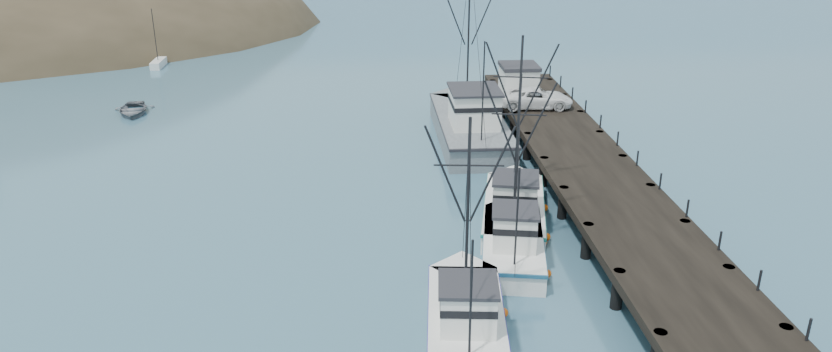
{
  "coord_description": "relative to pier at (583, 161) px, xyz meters",
  "views": [
    {
      "loc": [
        -0.12,
        -28.3,
        18.72
      ],
      "look_at": [
        2.78,
        12.11,
        2.5
      ],
      "focal_mm": 32.0,
      "sensor_mm": 36.0,
      "label": 1
    }
  ],
  "objects": [
    {
      "name": "pier_shed",
      "position": [
        -1.5,
        14.14,
        1.73
      ],
      "size": [
        3.0,
        3.2,
        2.8
      ],
      "color": "silver",
      "rests_on": "pier"
    },
    {
      "name": "trawler_mid",
      "position": [
        -9.92,
        -16.47,
        -0.87
      ],
      "size": [
        4.16,
        10.03,
        10.07
      ],
      "color": "white",
      "rests_on": "ground"
    },
    {
      "name": "work_vessel",
      "position": [
        -6.1,
        9.98,
        -0.46
      ],
      "size": [
        4.98,
        16.58,
        13.79
      ],
      "color": "slate",
      "rests_on": "ground"
    },
    {
      "name": "trawler_far",
      "position": [
        -5.5,
        -4.96,
        -0.87
      ],
      "size": [
        5.25,
        10.85,
        11.1
      ],
      "color": "white",
      "rests_on": "ground"
    },
    {
      "name": "ground",
      "position": [
        -14.0,
        -16.0,
        -1.69
      ],
      "size": [
        400.0,
        400.0,
        0.0
      ],
      "primitive_type": "plane",
      "color": "#325970",
      "rests_on": "ground"
    },
    {
      "name": "motorboat",
      "position": [
        -34.1,
        18.54,
        -1.69
      ],
      "size": [
        4.19,
        5.3,
        0.99
      ],
      "primitive_type": "imported",
      "rotation": [
        0.0,
        0.0,
        0.17
      ],
      "color": "slate",
      "rests_on": "ground"
    },
    {
      "name": "moored_sailboats",
      "position": [
        -46.19,
        42.79,
        -1.36
      ],
      "size": [
        18.32,
        17.28,
        6.35
      ],
      "color": "white",
      "rests_on": "ground"
    },
    {
      "name": "pickup_truck",
      "position": [
        -0.64,
        11.2,
        1.09
      ],
      "size": [
        5.82,
        3.03,
        1.57
      ],
      "primitive_type": "imported",
      "rotation": [
        0.0,
        0.0,
        1.49
      ],
      "color": "white",
      "rests_on": "pier"
    },
    {
      "name": "pier",
      "position": [
        0.0,
        0.0,
        0.0
      ],
      "size": [
        6.0,
        44.0,
        2.0
      ],
      "color": "black",
      "rests_on": "ground"
    },
    {
      "name": "trawler_near",
      "position": [
        -6.43,
        -9.37,
        -0.87
      ],
      "size": [
        4.56,
        9.76,
        10.04
      ],
      "color": "white",
      "rests_on": "ground"
    }
  ]
}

